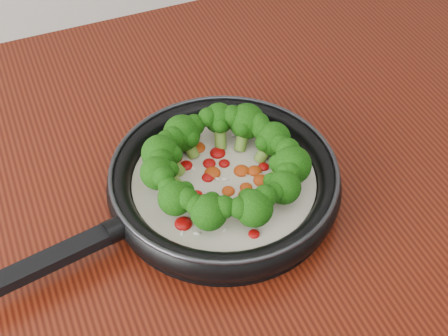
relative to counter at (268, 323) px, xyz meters
name	(u,v)px	position (x,y,z in m)	size (l,w,h in m)	color
counter	(268,323)	(0.00, 0.00, 0.00)	(1.60, 0.80, 0.90)	#330C05
skillet	(222,178)	(-0.11, -0.05, 0.48)	(0.47, 0.33, 0.08)	black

